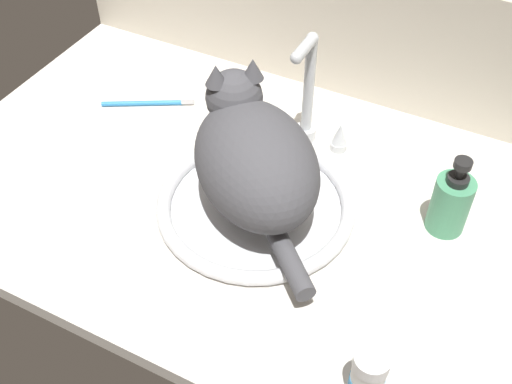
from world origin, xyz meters
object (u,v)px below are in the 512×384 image
cat (253,155)px  toothbrush (150,103)px  sink_basin (256,204)px  faucet (306,104)px  pill_bottle (367,378)px  soap_pump_bottle (451,203)px

cat → toothbrush: size_ratio=1.98×
sink_basin → toothbrush: (-32.09, 15.88, -0.45)cm
faucet → sink_basin: bearing=-90.0°
sink_basin → faucet: faucet is taller
faucet → cat: bearing=-93.4°
pill_bottle → toothbrush: 72.21cm
sink_basin → faucet: bearing=90.0°
sink_basin → faucet: 21.48cm
sink_basin → pill_bottle: 37.00cm
faucet → toothbrush: faucet is taller
faucet → soap_pump_bottle: bearing=-17.9°
cat → toothbrush: (-30.95, 14.79, -10.29)cm
cat → pill_bottle: size_ratio=3.45×
faucet → soap_pump_bottle: size_ratio=1.56×
cat → pill_bottle: 38.95cm
faucet → pill_bottle: (28.13, -43.95, -4.00)cm
sink_basin → pill_bottle: bearing=-40.2°
sink_basin → pill_bottle: (28.13, -23.79, 3.43)cm
toothbrush → cat: bearing=-25.5°
soap_pump_bottle → pill_bottle: size_ratio=1.52×
toothbrush → pill_bottle: bearing=-33.4°
pill_bottle → toothbrush: (-60.21, 39.67, -3.88)cm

